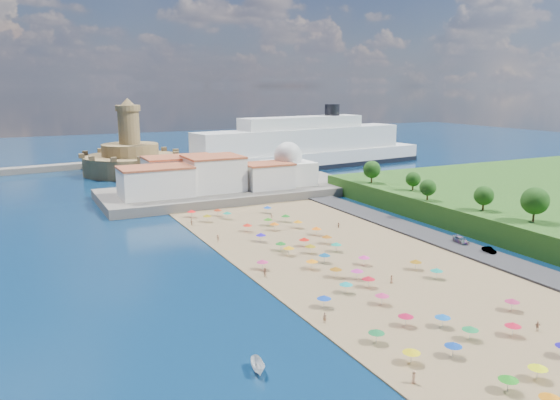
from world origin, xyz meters
TOP-DOWN VIEW (x-y plane):
  - ground at (0.00, 0.00)m, footprint 700.00×700.00m
  - terrace at (10.00, 73.00)m, footprint 90.00×36.00m
  - jetty at (-12.00, 108.00)m, footprint 18.00×70.00m
  - waterfront_buildings at (-3.05, 73.64)m, footprint 57.00×29.00m
  - domed_building at (30.00, 71.00)m, footprint 16.00×16.00m
  - fortress at (-12.00, 138.00)m, footprint 40.00×40.00m
  - cruise_ship at (62.13, 119.28)m, footprint 134.23×37.09m
  - beach_parasols at (-0.53, -12.18)m, footprint 31.31×113.64m
  - beachgoers at (-4.26, -0.74)m, footprint 35.29×91.48m
  - moored_boats at (-31.61, -45.69)m, footprint 3.84×17.64m
  - parked_cars at (36.00, -18.88)m, footprint 2.73×41.48m
  - hillside_trees at (48.23, -9.72)m, footprint 12.42×108.47m

SIDE VIEW (x-z plane):
  - ground at x=0.00m, z-range 0.00..0.00m
  - moored_boats at x=-31.61m, z-range -0.03..1.65m
  - beachgoers at x=-4.26m, z-range 0.18..2.07m
  - jetty at x=-12.00m, z-range 0.00..2.40m
  - parked_cars at x=36.00m, z-range 0.66..2.04m
  - terrace at x=10.00m, z-range 0.00..3.00m
  - beach_parasols at x=-0.53m, z-range 1.05..3.25m
  - fortress at x=-12.00m, z-range -9.52..22.88m
  - waterfront_buildings at x=-3.05m, z-range 2.38..13.38m
  - cruise_ship at x=62.13m, z-range -5.91..23.08m
  - domed_building at x=30.00m, z-range 1.47..16.47m
  - hillside_trees at x=48.23m, z-range 6.13..14.36m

